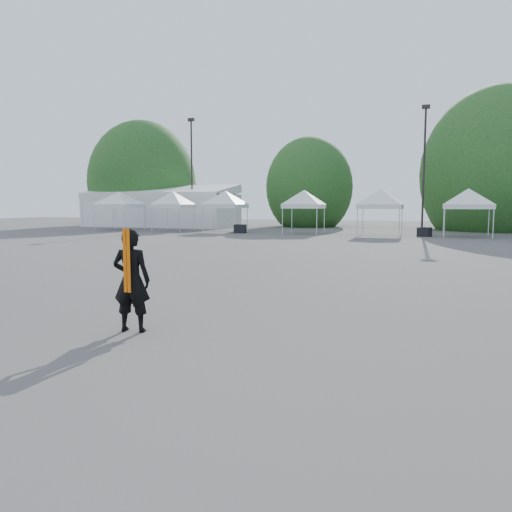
% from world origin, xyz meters
% --- Properties ---
extents(ground, '(120.00, 120.00, 0.00)m').
position_xyz_m(ground, '(0.00, 0.00, 0.00)').
color(ground, '#474442').
rests_on(ground, ground).
extents(marquee, '(15.00, 6.25, 4.23)m').
position_xyz_m(marquee, '(-22.00, 35.00, 1.97)').
color(marquee, white).
rests_on(marquee, ground).
extents(light_pole_west, '(0.60, 0.25, 10.30)m').
position_xyz_m(light_pole_west, '(-18.00, 34.00, 5.77)').
color(light_pole_west, black).
rests_on(light_pole_west, ground).
extents(light_pole_east, '(0.60, 0.25, 9.80)m').
position_xyz_m(light_pole_east, '(3.00, 32.00, 5.52)').
color(light_pole_east, black).
rests_on(light_pole_east, ground).
extents(tree_far_w, '(4.80, 4.80, 7.30)m').
position_xyz_m(tree_far_w, '(-26.00, 38.00, 4.54)').
color(tree_far_w, '#382314').
rests_on(tree_far_w, ground).
extents(tree_mid_w, '(4.16, 4.16, 6.33)m').
position_xyz_m(tree_mid_w, '(-8.00, 40.00, 3.93)').
color(tree_mid_w, '#382314').
rests_on(tree_mid_w, ground).
extents(tree_mid_e, '(5.12, 5.12, 7.79)m').
position_xyz_m(tree_mid_e, '(9.00, 39.00, 4.84)').
color(tree_mid_e, '#382314').
rests_on(tree_mid_e, ground).
extents(tent_a, '(4.60, 4.60, 3.88)m').
position_xyz_m(tent_a, '(-22.12, 28.16, 3.06)').
color(tent_a, silver).
rests_on(tent_a, ground).
extents(tent_b, '(3.97, 3.97, 3.88)m').
position_xyz_m(tent_b, '(-16.87, 28.27, 3.06)').
color(tent_b, silver).
rests_on(tent_b, ground).
extents(tent_c, '(4.20, 4.20, 3.88)m').
position_xyz_m(tent_c, '(-12.14, 28.39, 3.06)').
color(tent_c, silver).
rests_on(tent_c, ground).
extents(tent_d, '(4.00, 4.00, 3.88)m').
position_xyz_m(tent_d, '(-5.52, 28.14, 3.06)').
color(tent_d, silver).
rests_on(tent_d, ground).
extents(tent_e, '(4.27, 4.27, 3.88)m').
position_xyz_m(tent_e, '(0.26, 27.41, 3.06)').
color(tent_e, silver).
rests_on(tent_e, ground).
extents(tent_f, '(4.50, 4.50, 3.88)m').
position_xyz_m(tent_f, '(6.03, 28.12, 3.06)').
color(tent_f, silver).
rests_on(tent_f, ground).
extents(man, '(0.75, 0.57, 1.86)m').
position_xyz_m(man, '(-1.13, -1.55, 0.93)').
color(man, black).
rests_on(man, ground).
extents(crate_west, '(0.94, 0.77, 0.68)m').
position_xyz_m(crate_west, '(-10.36, 27.13, 0.34)').
color(crate_west, black).
rests_on(crate_west, ground).
extents(crate_mid, '(1.03, 0.94, 0.65)m').
position_xyz_m(crate_mid, '(3.28, 27.59, 0.33)').
color(crate_mid, black).
rests_on(crate_mid, ground).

